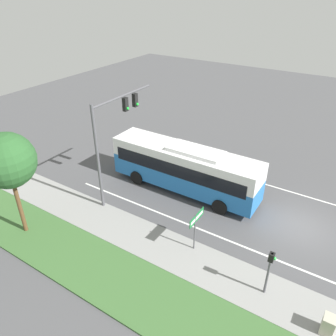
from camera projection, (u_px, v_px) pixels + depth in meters
name	position (u px, v px, depth m)	size (l,w,h in m)	color
ground_plane	(302.00, 227.00, 20.40)	(80.00, 80.00, 0.00)	#4C4C4F
sidewalk	(271.00, 297.00, 15.84)	(2.80, 80.00, 0.12)	gray
lane_divider_near	(286.00, 264.00, 17.77)	(0.14, 30.00, 0.01)	silver
lane_divider_far	(314.00, 199.00, 23.02)	(0.14, 30.00, 0.01)	silver
bus	(185.00, 167.00, 23.06)	(2.62, 10.92, 3.52)	#236BB7
signal_gantry	(113.00, 130.00, 20.87)	(5.70, 0.41, 7.22)	#4C4C51
pedestrian_signal	(270.00, 267.00, 15.15)	(0.28, 0.34, 2.67)	#4C4C51
street_sign	(196.00, 224.00, 17.83)	(1.57, 0.08, 2.51)	#4C4C51
utility_cabinet	(328.00, 325.00, 13.97)	(0.59, 0.51, 0.94)	#B7B29E
roadside_tree	(7.00, 161.00, 17.61)	(3.12, 3.12, 6.40)	brown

